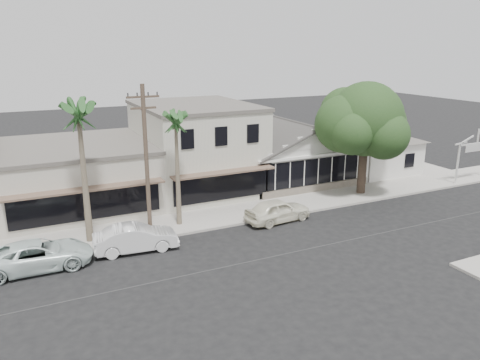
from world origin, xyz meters
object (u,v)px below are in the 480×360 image
utility_pole (146,160)px  car_0 (278,210)px  arch_sign (477,145)px  shade_tree (363,121)px  car_2 (38,255)px  car_1 (136,238)px

utility_pole → car_0: (8.18, -0.71, -4.04)m
utility_pole → arch_sign: bearing=0.2°
arch_sign → shade_tree: shade_tree is taller
utility_pole → car_2: (-6.14, -1.21, -4.05)m
arch_sign → car_0: bearing=-177.6°
arch_sign → shade_tree: 11.05m
car_0 → shade_tree: (8.58, 2.48, 4.87)m
arch_sign → car_0: 19.39m
car_1 → utility_pole: bearing=-37.7°
utility_pole → car_0: size_ratio=2.04×
arch_sign → utility_pole: bearing=-179.8°
arch_sign → car_2: bearing=-177.8°
car_1 → shade_tree: (17.90, 2.99, 4.86)m
arch_sign → shade_tree: bearing=171.1°
utility_pole → car_2: 7.45m
car_1 → arch_sign: bearing=-82.1°
arch_sign → car_2: (-33.54, -1.31, -2.42)m
shade_tree → utility_pole: bearing=-174.0°
car_1 → car_0: bearing=-81.6°
car_2 → shade_tree: size_ratio=0.63×
car_0 → car_1: (-9.32, -0.51, 0.00)m
car_1 → shade_tree: 18.79m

